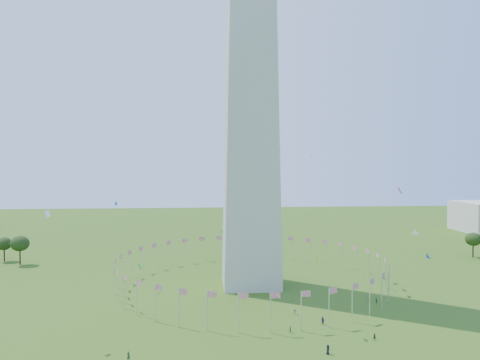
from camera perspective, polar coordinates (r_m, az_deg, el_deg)
The scene contains 4 objects.
ground at distance 98.10m, azimuth 4.64°, elevation -20.13°, with size 600.00×600.00×0.00m, color #315313.
washington_monument at distance 148.18m, azimuth 1.35°, elevation 20.74°, with size 16.80×16.80×169.00m, color beige, non-canonical shape.
flag_ring at distance 144.11m, azimuth 1.33°, elevation -10.99°, with size 80.24×80.24×9.00m.
kites_aloft at distance 114.05m, azimuth 9.20°, elevation -6.90°, with size 103.50×68.60×32.50m.
Camera 1 is at (-14.99, -89.58, 37.07)m, focal length 35.00 mm.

